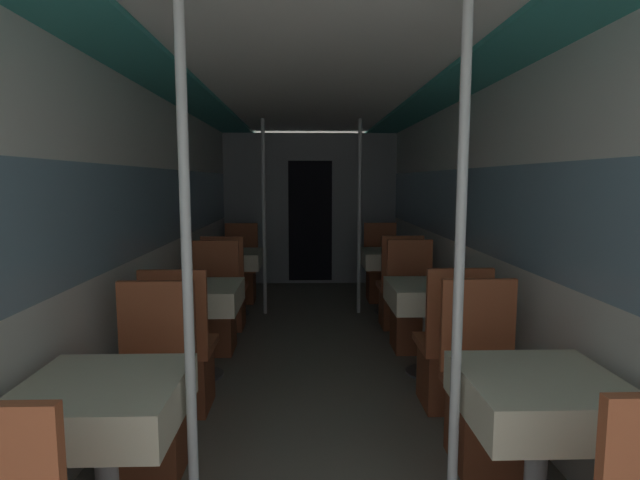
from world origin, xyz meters
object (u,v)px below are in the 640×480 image
at_px(support_pole_right_2, 359,218).
at_px(dining_table_right_1, 429,298).
at_px(dining_table_right_2, 390,261).
at_px(dining_table_left_1, 199,300).
at_px(dining_table_right_0, 539,403).
at_px(dining_table_left_0, 103,409).
at_px(support_pole_right_0, 459,286).
at_px(support_pole_left_2, 264,218).
at_px(chair_right_far_1, 412,317).
at_px(chair_left_far_0, 151,414).
at_px(chair_right_far_0, 485,409).
at_px(chair_right_far_2, 381,277).
at_px(support_pole_left_0, 188,288).
at_px(chair_left_near_1, 182,367).
at_px(chair_right_near_1, 450,364).
at_px(chair_left_far_2, 241,278).
at_px(chair_left_far_1, 214,318).
at_px(chair_left_near_2, 226,301).
at_px(chair_right_near_2, 399,299).
at_px(dining_table_left_2, 233,261).

bearing_deg(support_pole_right_2, dining_table_right_1, -79.12).
relative_size(dining_table_right_2, support_pole_right_2, 0.33).
xyz_separation_m(dining_table_left_1, dining_table_right_0, (1.79, -1.84, 0.00)).
relative_size(dining_table_left_0, support_pole_right_0, 0.33).
xyz_separation_m(support_pole_left_2, chair_right_far_1, (1.43, -1.25, -0.81)).
relative_size(chair_left_far_0, chair_right_far_0, 1.00).
bearing_deg(chair_right_far_2, support_pole_left_0, 71.47).
xyz_separation_m(chair_left_near_1, dining_table_right_2, (1.79, 2.43, 0.31)).
bearing_deg(chair_right_near_1, dining_table_left_0, -144.94).
xyz_separation_m(dining_table_right_1, chair_right_far_1, (0.00, 0.59, -0.31)).
bearing_deg(dining_table_right_2, chair_left_far_2, 161.77).
height_order(chair_left_far_1, chair_right_far_2, same).
relative_size(chair_left_near_2, chair_right_far_2, 1.00).
height_order(chair_left_near_2, dining_table_right_2, chair_left_near_2).
bearing_deg(support_pole_left_2, dining_table_right_1, -52.13).
relative_size(chair_right_near_2, chair_right_far_2, 1.00).
distance_m(dining_table_left_1, dining_table_left_2, 1.84).
distance_m(chair_left_near_2, chair_right_near_1, 2.57).
distance_m(chair_left_near_1, chair_left_far_2, 3.02).
relative_size(support_pole_left_2, dining_table_right_1, 3.04).
distance_m(dining_table_left_2, chair_left_far_2, 0.67).
xyz_separation_m(dining_table_right_1, dining_table_right_2, (0.00, 1.84, 0.00)).
height_order(chair_left_far_0, support_pole_left_2, support_pole_left_2).
xyz_separation_m(support_pole_left_0, dining_table_right_2, (1.43, 3.69, -0.49)).
xyz_separation_m(chair_left_far_2, chair_right_far_0, (1.79, -3.69, 0.00)).
relative_size(chair_left_far_0, support_pole_right_0, 0.44).
bearing_deg(support_pole_left_2, dining_table_right_0, -68.75).
bearing_deg(chair_left_far_1, support_pole_left_0, 98.29).
distance_m(chair_left_far_0, chair_left_far_2, 3.69).
distance_m(dining_table_left_2, chair_right_far_0, 3.59).
bearing_deg(support_pole_left_0, chair_left_near_2, 96.53).
distance_m(chair_left_far_2, chair_right_far_1, 2.57).
bearing_deg(chair_left_far_1, chair_right_far_1, -180.00).
height_order(chair_left_far_1, support_pole_right_0, support_pole_right_0).
bearing_deg(dining_table_right_1, dining_table_left_0, -134.12).
distance_m(chair_left_far_1, chair_left_near_2, 0.67).
bearing_deg(dining_table_left_1, chair_right_far_2, 53.68).
distance_m(chair_left_far_1, chair_right_near_2, 1.91).
bearing_deg(support_pole_right_0, chair_right_far_1, 81.71).
relative_size(dining_table_right_1, chair_right_near_1, 0.74).
bearing_deg(dining_table_left_0, support_pole_right_2, 68.75).
relative_size(chair_left_near_1, dining_table_right_1, 1.35).
bearing_deg(chair_right_far_1, support_pole_left_2, -41.19).
bearing_deg(support_pole_left_0, dining_table_left_2, 95.49).
bearing_deg(chair_left_near_2, chair_right_near_2, 0.00).
distance_m(chair_left_far_0, chair_right_near_1, 1.91).
distance_m(dining_table_left_0, chair_right_far_0, 1.91).
distance_m(chair_left_near_1, support_pole_right_0, 2.07).
distance_m(chair_left_near_2, support_pole_right_2, 1.75).
relative_size(chair_right_near_2, support_pole_right_2, 0.44).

